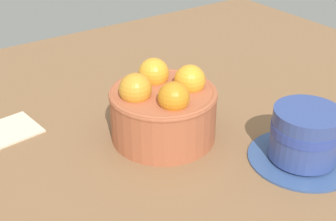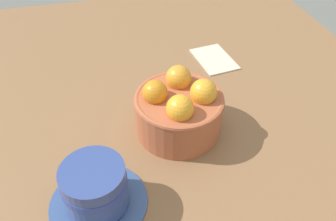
% 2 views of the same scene
% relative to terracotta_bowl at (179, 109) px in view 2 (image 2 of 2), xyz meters
% --- Properties ---
extents(ground_plane, '(1.18, 0.95, 0.04)m').
position_rel_terracotta_bowl_xyz_m(ground_plane, '(0.00, -0.00, -0.07)').
color(ground_plane, brown).
extents(terracotta_bowl, '(0.15, 0.15, 0.11)m').
position_rel_terracotta_bowl_xyz_m(terracotta_bowl, '(0.00, 0.00, 0.00)').
color(terracotta_bowl, '#AD5938').
rests_on(terracotta_bowl, ground_plane).
extents(coffee_cup, '(0.14, 0.14, 0.08)m').
position_rel_terracotta_bowl_xyz_m(coffee_cup, '(0.12, -0.15, -0.01)').
color(coffee_cup, '#354F85').
rests_on(coffee_cup, ground_plane).
extents(folded_napkin, '(0.12, 0.09, 0.01)m').
position_rel_terracotta_bowl_xyz_m(folded_napkin, '(-0.20, 0.14, -0.04)').
color(folded_napkin, beige).
rests_on(folded_napkin, ground_plane).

